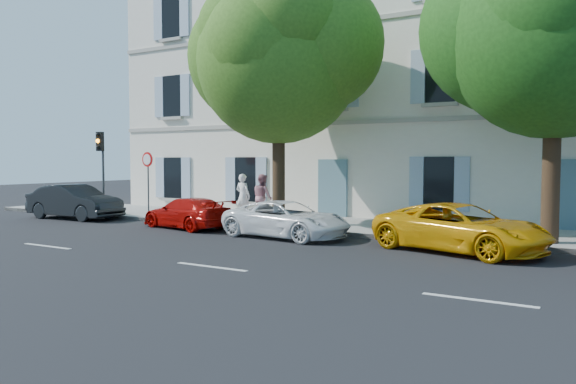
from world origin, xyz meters
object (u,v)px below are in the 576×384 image
Objects in this scene: car_dark_sedan at (75,202)px; tree_right at (555,32)px; road_sign at (148,170)px; pedestrian_b at (263,197)px; traffic_light at (101,155)px; tree_left at (279,62)px; car_yellow_supercar at (461,228)px; car_red_coupe at (187,213)px; car_white_coupe at (286,219)px; pedestrian_a at (243,196)px.

car_dark_sedan is 0.48× the size of tree_right.
road_sign is at bearing -179.17° from tree_right.
road_sign reaches higher than pedestrian_b.
tree_left is at bearing 2.16° from traffic_light.
car_yellow_supercar is at bearing -134.59° from tree_right.
car_red_coupe is 1.45× the size of road_sign.
car_yellow_supercar is 0.52× the size of tree_right.
road_sign is at bearing 6.59° from traffic_light.
tree_left is 9.46m from traffic_light.
pedestrian_b is at bearing 142.14° from tree_left.
tree_right is 18.07m from traffic_light.
tree_left is 8.87m from tree_right.
pedestrian_a reaches higher than car_white_coupe.
tree_left reaches higher than road_sign.
car_dark_sedan is 1.65× the size of road_sign.
car_yellow_supercar is 2.67× the size of pedestrian_a.
car_yellow_supercar is at bearing 100.35° from car_red_coupe.
tree_left reaches higher than car_dark_sedan.
pedestrian_a is at bearing 87.84° from car_yellow_supercar.
car_white_coupe is 0.47× the size of tree_left.
car_red_coupe is 6.49m from traffic_light.
tree_right is at bearing 0.83° from road_sign.
road_sign is 5.21m from pedestrian_b.
pedestrian_b is at bearing 10.95° from traffic_light.
car_yellow_supercar is at bearing 163.44° from pedestrian_a.
car_red_coupe is 13.08m from tree_right.
car_yellow_supercar is 9.89m from pedestrian_a.
road_sign is (-6.40, -0.05, -3.87)m from tree_left.
pedestrian_a is 1.07m from pedestrian_b.
tree_left is (2.90, 1.61, 5.37)m from car_red_coupe.
tree_left is at bearing 173.37° from pedestrian_b.
pedestrian_a is at bearing 14.09° from traffic_light.
road_sign reaches higher than car_red_coupe.
car_yellow_supercar is 1.78× the size of road_sign.
traffic_light is at bearing -177.84° from tree_left.
car_white_coupe is 4.14m from pedestrian_b.
pedestrian_b is (-1.43, 1.11, -4.89)m from tree_left.
tree_left is at bearing -178.88° from tree_right.
car_red_coupe is 0.82× the size of car_yellow_supercar.
traffic_light reaches higher than car_yellow_supercar.
car_dark_sedan is 18.83m from tree_right.
car_white_coupe is 1.19× the size of traffic_light.
car_dark_sedan is 8.16m from pedestrian_b.
pedestrian_b is (7.47, 1.44, -1.67)m from traffic_light.
tree_left reaches higher than pedestrian_b.
pedestrian_b is (-10.29, 0.94, -4.96)m from tree_right.
tree_left reaches higher than car_white_coupe.
car_red_coupe is at bearing 92.82° from pedestrian_b.
tree_right reaches higher than car_dark_sedan.
traffic_light is 1.33× the size of road_sign.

